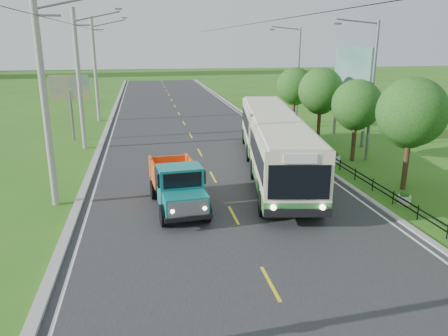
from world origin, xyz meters
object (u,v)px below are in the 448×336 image
object	(u,v)px
tree_back	(295,88)
planter_near	(404,198)
tree_fourth	(356,107)
tree_fifth	(321,93)
streetlight_mid	(370,87)
pole_near	(45,100)
tree_third	(411,116)
streetlight_far	(297,72)
billboard_right	(352,73)
bus	(273,138)
billboard_left	(70,92)
planter_far	(295,133)
planter_mid	(336,157)
pole_mid	(79,79)
dump_truck	(177,182)
pole_far	(96,69)

from	to	relation	value
tree_back	planter_near	size ratio (longest dim) A/B	8.21
planter_near	tree_fourth	bearing A→B (deg)	81.23
tree_fifth	streetlight_mid	distance (m)	6.28
tree_fifth	streetlight_mid	bearing A→B (deg)	-82.71
pole_near	tree_third	bearing A→B (deg)	-2.71
tree_fifth	streetlight_far	distance (m)	7.97
billboard_right	tree_back	bearing A→B (deg)	111.70
bus	planter_near	bearing A→B (deg)	-44.40
streetlight_mid	billboard_left	xyz separation A→B (m)	(-20.14, 10.00, -1.04)
billboard_left	tree_fourth	bearing A→B (deg)	-26.99
pole_near	planter_far	xyz separation A→B (m)	(16.86, 13.00, -4.81)
tree_fourth	streetlight_far	bearing A→B (deg)	86.75
pole_near	tree_back	size ratio (longest dim) A/B	1.82
streetlight_far	planter_mid	world-z (taller)	streetlight_far
pole_near	pole_mid	xyz separation A→B (m)	(0.00, 12.00, 0.00)
tree_fourth	pole_near	bearing A→B (deg)	-164.16
streetlight_mid	billboard_left	size ratio (longest dim) A/B	1.74
tree_third	tree_fourth	distance (m)	6.01
planter_mid	dump_truck	size ratio (longest dim) A/B	0.12
pole_near	pole_far	size ratio (longest dim) A/B	1.00
planter_near	streetlight_mid	bearing A→B (deg)	75.68
pole_far	dump_truck	bearing A→B (deg)	-77.21
pole_mid	tree_third	xyz separation A→B (m)	(18.12, -12.86, -1.11)
pole_mid	bus	bearing A→B (deg)	-34.65
planter_near	planter_far	distance (m)	16.00
pole_far	billboard_left	xyz separation A→B (m)	(-1.24, -9.00, -1.23)
planter_mid	billboard_left	xyz separation A→B (m)	(-18.10, 10.00, 3.58)
planter_mid	planter_far	bearing A→B (deg)	90.00
tree_fifth	pole_far	bearing A→B (deg)	144.64
planter_far	bus	size ratio (longest dim) A/B	0.04
pole_near	streetlight_far	size ratio (longest dim) A/B	1.10
billboard_right	pole_near	bearing A→B (deg)	-151.86
planter_near	billboard_left	bearing A→B (deg)	135.16
planter_mid	billboard_right	bearing A→B (deg)	58.34
pole_near	tree_third	size ratio (longest dim) A/B	1.67
tree_third	bus	size ratio (longest dim) A/B	0.33
tree_back	streetlight_mid	size ratio (longest dim) A/B	0.61
planter_mid	bus	size ratio (longest dim) A/B	0.04
tree_fourth	streetlight_far	world-z (taller)	streetlight_far
streetlight_mid	bus	size ratio (longest dim) A/B	0.50
tree_back	billboard_right	distance (m)	6.82
planter_mid	planter_near	bearing A→B (deg)	-90.00
tree_fourth	tree_third	bearing A→B (deg)	-90.00
pole_far	tree_third	size ratio (longest dim) A/B	1.67
billboard_right	bus	xyz separation A→B (m)	(-8.47, -7.36, -3.28)
bus	billboard_right	bearing A→B (deg)	50.92
planter_far	planter_near	bearing A→B (deg)	-90.00
tree_fifth	dump_truck	distance (m)	17.92
planter_near	billboard_left	distance (m)	25.78
pole_mid	pole_far	world-z (taller)	same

